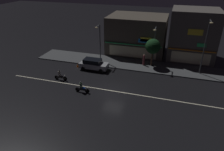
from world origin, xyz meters
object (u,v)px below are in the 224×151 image
object	(u,v)px
parked_car_near_kerb	(93,64)
traffic_cone	(78,65)
streetlamp_east	(206,44)
pedestrian_on_sidewalk	(144,60)
motorcycle_lead	(60,76)
motorcycle_following	(82,88)
streetlamp_mid	(154,43)
streetlamp_west	(99,40)

from	to	relation	value
parked_car_near_kerb	traffic_cone	size ratio (longest dim) A/B	7.82
streetlamp_east	traffic_cone	bearing A→B (deg)	-171.18
streetlamp_east	pedestrian_on_sidewalk	size ratio (longest dim) A/B	4.35
motorcycle_lead	motorcycle_following	xyz separation A→B (m)	(4.21, -2.12, 0.00)
pedestrian_on_sidewalk	motorcycle_lead	distance (m)	13.05
streetlamp_mid	motorcycle_following	xyz separation A→B (m)	(-7.32, -10.76, -3.15)
motorcycle_following	motorcycle_lead	bearing A→B (deg)	-24.77
motorcycle_lead	traffic_cone	bearing A→B (deg)	78.77
parked_car_near_kerb	motorcycle_following	world-z (taller)	parked_car_near_kerb
motorcycle_lead	traffic_cone	xyz separation A→B (m)	(0.36, 4.64, -0.36)
motorcycle_lead	motorcycle_following	bearing A→B (deg)	-33.44
streetlamp_mid	motorcycle_lead	bearing A→B (deg)	-143.17
streetlamp_east	motorcycle_lead	distance (m)	20.35
parked_car_near_kerb	traffic_cone	distance (m)	2.81
traffic_cone	parked_car_near_kerb	bearing A→B (deg)	-1.42
streetlamp_mid	traffic_cone	distance (m)	12.37
streetlamp_east	pedestrian_on_sidewalk	world-z (taller)	streetlamp_east
pedestrian_on_sidewalk	motorcycle_lead	xyz separation A→B (m)	(-10.18, -8.16, -0.34)
pedestrian_on_sidewalk	motorcycle_following	size ratio (longest dim) A/B	0.94
parked_car_near_kerb	motorcycle_lead	size ratio (longest dim) A/B	2.26
motorcycle_lead	traffic_cone	distance (m)	4.67
streetlamp_west	motorcycle_lead	world-z (taller)	streetlamp_west
motorcycle_lead	motorcycle_following	size ratio (longest dim) A/B	1.00
streetlamp_east	parked_car_near_kerb	bearing A→B (deg)	-169.40
streetlamp_west	motorcycle_lead	bearing A→B (deg)	-111.51
streetlamp_mid	streetlamp_east	size ratio (longest dim) A/B	0.78
traffic_cone	pedestrian_on_sidewalk	bearing A→B (deg)	19.74
streetlamp_west	pedestrian_on_sidewalk	bearing A→B (deg)	4.01
motorcycle_lead	motorcycle_following	distance (m)	4.71
streetlamp_west	motorcycle_following	world-z (taller)	streetlamp_west
streetlamp_mid	streetlamp_west	bearing A→B (deg)	-173.44
parked_car_near_kerb	motorcycle_lead	distance (m)	5.53
traffic_cone	streetlamp_west	bearing A→B (deg)	48.68
motorcycle_following	streetlamp_west	bearing A→B (deg)	-81.11
pedestrian_on_sidewalk	traffic_cone	bearing A→B (deg)	133.54
motorcycle_following	pedestrian_on_sidewalk	bearing A→B (deg)	-118.21
parked_car_near_kerb	streetlamp_east	bearing A→B (deg)	-169.40
streetlamp_west	pedestrian_on_sidewalk	distance (m)	7.70
pedestrian_on_sidewalk	motorcycle_lead	world-z (taller)	pedestrian_on_sidewalk
streetlamp_west	parked_car_near_kerb	bearing A→B (deg)	-88.31
traffic_cone	motorcycle_lead	bearing A→B (deg)	-94.48
motorcycle_lead	streetlamp_east	bearing A→B (deg)	15.19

